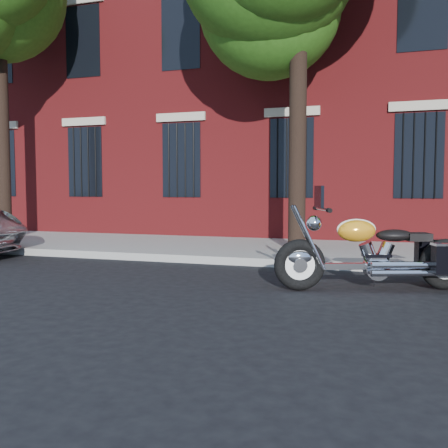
% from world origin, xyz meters
% --- Properties ---
extents(ground, '(120.00, 120.00, 0.00)m').
position_xyz_m(ground, '(0.00, 0.00, 0.00)').
color(ground, black).
rests_on(ground, ground).
extents(curb, '(40.00, 0.16, 0.15)m').
position_xyz_m(curb, '(0.00, 1.38, 0.07)').
color(curb, gray).
rests_on(curb, ground).
extents(sidewalk, '(40.00, 3.60, 0.15)m').
position_xyz_m(sidewalk, '(0.00, 3.26, 0.07)').
color(sidewalk, gray).
rests_on(sidewalk, ground).
extents(building, '(26.00, 10.08, 12.00)m').
position_xyz_m(building, '(0.00, 10.06, 6.00)').
color(building, maroon).
rests_on(building, ground).
extents(motorcycle, '(2.87, 1.40, 1.46)m').
position_xyz_m(motorcycle, '(2.24, -0.27, 0.49)').
color(motorcycle, black).
rests_on(motorcycle, ground).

